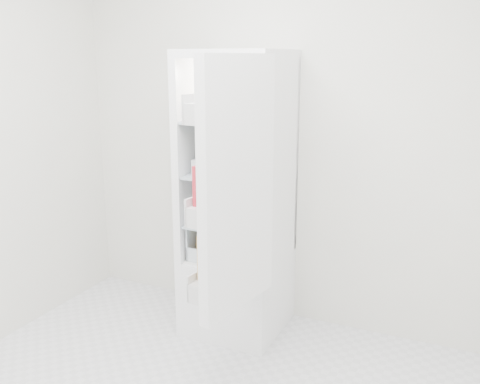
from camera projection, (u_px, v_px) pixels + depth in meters
The scene contains 20 objects.
room_walls at pixel (152, 101), 2.07m from camera, with size 3.02×3.02×2.61m.
refrigerator at pixel (240, 229), 3.48m from camera, with size 0.60×0.60×1.80m.
shelf_low at pixel (236, 221), 3.41m from camera, with size 0.49×0.53×0.01m, color #A9BAC6.
shelf_mid at pixel (236, 174), 3.33m from camera, with size 0.49×0.53×0.01m, color #A9BAC6.
shelf_top at pixel (236, 121), 3.25m from camera, with size 0.49×0.53×0.01m, color #A9BAC6.
crisper_left at pixel (219, 238), 3.49m from camera, with size 0.23×0.46×0.22m, color silver, non-canonical shape.
crisper_right at pixel (254, 243), 3.39m from camera, with size 0.23×0.46×0.22m, color silver, non-canonical shape.
condiment_jars at pixel (228, 114), 3.14m from camera, with size 0.46×0.16×0.08m.
squeeze_bottle at pixel (268, 106), 3.13m from camera, with size 0.05×0.05×0.18m, color white.
tub_white at pixel (208, 167), 3.27m from camera, with size 0.15×0.15×0.09m, color silver.
tin_red at pixel (259, 174), 3.15m from camera, with size 0.08×0.08×0.05m, color red.
foil_tray at pixel (235, 164), 3.48m from camera, with size 0.15×0.12×0.04m, color silver.
tub_green at pixel (244, 167), 3.28m from camera, with size 0.11×0.15×0.09m, color #469C48.
red_cabbage at pixel (258, 212), 3.31m from camera, with size 0.15×0.15×0.15m, color #4F1E57.
bell_pepper at pixel (226, 220), 3.25m from camera, with size 0.09×0.09×0.09m, color red.
mushroom_bowl at pixel (216, 213), 3.44m from camera, with size 0.15×0.15×0.07m, color #8DB9D2.
salad_bag at pixel (247, 224), 3.16m from camera, with size 0.10×0.10×0.10m, color #A6C493.
citrus_pile at pixel (218, 243), 3.47m from camera, with size 0.20×0.31×0.16m.
veg_pile at pixel (254, 250), 3.40m from camera, with size 0.16×0.30×0.10m.
fridge_door at pixel (233, 192), 2.71m from camera, with size 0.25×0.60×1.30m.
Camera 1 is at (1.19, -1.76, 1.76)m, focal length 40.00 mm.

